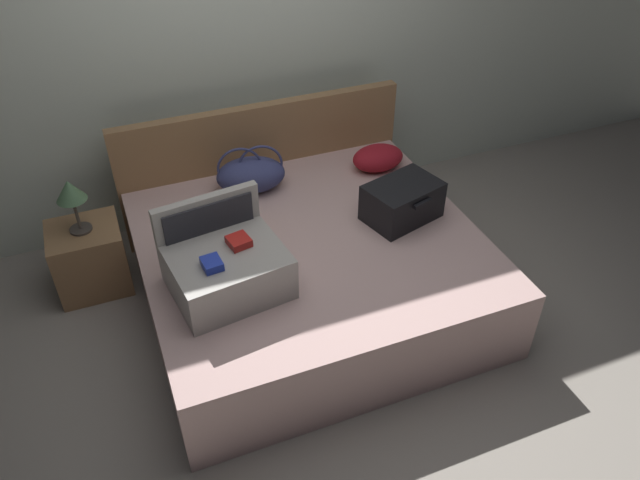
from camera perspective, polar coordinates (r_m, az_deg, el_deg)
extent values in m
plane|color=gray|center=(3.73, 1.51, -9.49)|extent=(12.00, 12.00, 0.00)
cube|color=#B7C1B2|center=(4.34, -7.17, 18.18)|extent=(8.00, 0.10, 2.60)
cube|color=#BC9993|center=(3.83, -0.77, -2.89)|extent=(1.97, 1.84, 0.49)
cube|color=olive|center=(4.44, -5.29, 6.85)|extent=(2.01, 0.08, 0.93)
cube|color=gray|center=(3.28, -8.38, -3.03)|extent=(0.64, 0.53, 0.25)
cube|color=#28282D|center=(3.26, -8.44, -2.53)|extent=(0.56, 0.47, 0.18)
cube|color=#1E33A5|center=(3.13, -9.94, -2.21)|extent=(0.10, 0.12, 0.05)
cube|color=#B21E19|center=(3.25, -7.50, -0.15)|extent=(0.13, 0.13, 0.05)
cube|color=gray|center=(3.41, -10.17, 0.75)|extent=(0.59, 0.12, 0.46)
cube|color=#28282D|center=(3.39, -9.99, 0.48)|extent=(0.49, 0.08, 0.39)
cube|color=black|center=(3.83, 7.56, 3.28)|extent=(0.51, 0.41, 0.19)
cube|color=#28282D|center=(3.82, 7.59, 3.63)|extent=(0.45, 0.36, 0.13)
cube|color=#B21E19|center=(3.70, 7.23, 4.07)|extent=(0.12, 0.09, 0.05)
cube|color=#B21E19|center=(3.83, 8.11, 5.19)|extent=(0.12, 0.12, 0.04)
cube|color=black|center=(3.77, 7.70, 4.77)|extent=(0.51, 0.41, 0.05)
cube|color=black|center=(3.69, 9.46, 3.32)|extent=(0.14, 0.06, 0.02)
ellipsoid|color=navy|center=(4.08, -6.40, 5.98)|extent=(0.49, 0.35, 0.23)
torus|color=navy|center=(4.04, -7.41, 6.59)|extent=(0.29, 0.06, 0.29)
torus|color=navy|center=(4.05, -5.51, 6.85)|extent=(0.29, 0.06, 0.29)
ellipsoid|color=maroon|center=(4.32, 5.36, 7.56)|extent=(0.37, 0.27, 0.17)
ellipsoid|color=gold|center=(3.72, -8.92, 1.63)|extent=(0.45, 0.35, 0.16)
cube|color=olive|center=(4.22, -20.47, -1.57)|extent=(0.44, 0.40, 0.45)
cylinder|color=#3F3833|center=(4.09, -21.18, 0.95)|extent=(0.14, 0.14, 0.02)
cylinder|color=#4C443D|center=(4.02, -21.54, 2.24)|extent=(0.02, 0.02, 0.21)
cone|color=#4C724C|center=(3.93, -22.10, 4.26)|extent=(0.18, 0.18, 0.13)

